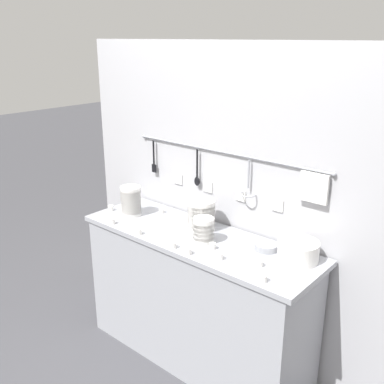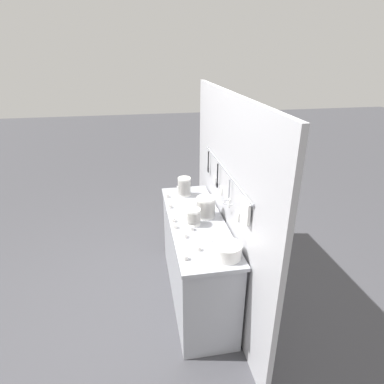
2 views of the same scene
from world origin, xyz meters
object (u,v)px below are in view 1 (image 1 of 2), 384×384
steel_mixing_bowl (266,247)px  plate_stack (298,251)px  cup_back_right (111,208)px  bowl_stack_back_corner (201,215)px  cup_front_left (188,251)px  bowl_stack_tall_left (204,230)px  cup_mid_row (263,278)px  cup_centre (213,246)px  cup_front_right (139,232)px  cup_beside_plates (162,210)px  cup_by_caddy (112,221)px  cup_back_left (259,263)px  cup_edge_near (220,256)px  bowl_stack_nested_right (131,201)px  cup_edge_far (173,245)px

steel_mixing_bowl → plate_stack: bearing=0.7°
cup_back_right → bowl_stack_back_corner: bearing=13.6°
cup_front_left → bowl_stack_tall_left: bearing=100.8°
plate_stack → cup_mid_row: (-0.02, -0.31, -0.04)m
steel_mixing_bowl → cup_back_right: bearing=-170.8°
cup_centre → cup_back_right: (-0.88, 0.01, 0.00)m
cup_front_right → cup_beside_plates: same height
plate_stack → cup_centre: (-0.42, -0.19, -0.04)m
cup_by_caddy → cup_beside_plates: (0.11, 0.34, 0.00)m
cup_mid_row → cup_beside_plates: (-0.99, 0.32, 0.00)m
cup_back_right → cup_beside_plates: same height
cup_by_caddy → cup_centre: 0.71m
bowl_stack_tall_left → cup_centre: bowl_stack_tall_left is taller
cup_back_left → cup_front_left: bearing=-159.7°
cup_mid_row → cup_edge_near: bearing=171.2°
bowl_stack_nested_right → plate_stack: (1.14, 0.14, -0.04)m
bowl_stack_back_corner → bowl_stack_tall_left: 0.19m
cup_edge_near → cup_back_left: bearing=19.6°
cup_edge_near → cup_back_left: 0.21m
bowl_stack_tall_left → cup_beside_plates: bearing=161.4°
steel_mixing_bowl → cup_centre: size_ratio=3.53×
bowl_stack_back_corner → cup_front_left: size_ratio=5.12×
bowl_stack_back_corner → steel_mixing_bowl: size_ratio=1.45×
bowl_stack_tall_left → cup_edge_far: bowl_stack_tall_left is taller
bowl_stack_back_corner → bowl_stack_tall_left: bowl_stack_back_corner is taller
cup_back_right → cup_beside_plates: size_ratio=1.00×
bowl_stack_back_corner → cup_beside_plates: 0.38m
bowl_stack_back_corner → cup_edge_far: bowl_stack_back_corner is taller
cup_edge_far → cup_mid_row: same height
steel_mixing_bowl → cup_edge_near: 0.29m
bowl_stack_tall_left → cup_front_right: bowl_stack_tall_left is taller
bowl_stack_tall_left → plate_stack: (0.51, 0.16, -0.02)m
bowl_stack_tall_left → cup_back_left: size_ratio=4.04×
bowl_stack_nested_right → cup_front_left: (0.66, -0.18, -0.08)m
plate_stack → cup_centre: 0.46m
cup_back_left → cup_by_caddy: bearing=-172.3°
bowl_stack_back_corner → cup_centre: 0.29m
steel_mixing_bowl → cup_front_left: bearing=-132.1°
cup_edge_far → cup_beside_plates: size_ratio=1.00×
cup_centre → cup_back_right: size_ratio=1.00×
cup_mid_row → cup_by_caddy: bearing=-179.1°
plate_stack → cup_back_left: (-0.12, -0.19, -0.04)m
cup_front_left → cup_edge_far: bearing=180.0°
cup_centre → cup_front_right: (-0.45, -0.13, 0.00)m
bowl_stack_nested_right → cup_front_right: (0.27, -0.18, -0.08)m
bowl_stack_tall_left → cup_mid_row: bowl_stack_tall_left is taller
cup_by_caddy → cup_back_right: (-0.19, 0.14, 0.00)m
cup_edge_far → cup_back_right: 0.72m
bowl_stack_tall_left → cup_edge_far: bearing=-116.4°
cup_back_left → cup_mid_row: size_ratio=1.00×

